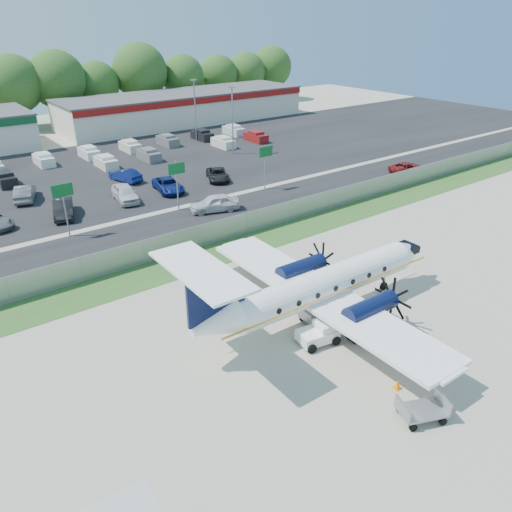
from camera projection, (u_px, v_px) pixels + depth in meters
ground at (312, 320)px, 32.21m from camera, size 170.00×170.00×0.00m
grass_verge at (212, 255)px, 40.83m from camera, size 170.00×4.00×0.02m
access_road at (171, 229)px, 45.86m from camera, size 170.00×8.00×0.02m
parking_lot at (89, 175)px, 60.95m from camera, size 170.00×32.00×0.02m
perimeter_fence at (199, 236)px, 41.83m from camera, size 120.00×0.06×1.99m
building_east at (185, 107)px, 89.62m from camera, size 44.40×12.40×5.24m
sign_left at (63, 198)px, 42.77m from camera, size 1.80×0.26×5.00m
sign_mid at (177, 175)px, 48.70m from camera, size 1.80×0.26×5.00m
sign_right at (266, 158)px, 54.64m from camera, size 1.80×0.26×5.00m
light_pole_ne at (232, 116)px, 68.01m from camera, size 0.90×0.35×9.09m
light_pole_se at (195, 106)px, 75.20m from camera, size 0.90×0.35×9.09m
tree_line at (18, 129)px, 85.39m from camera, size 112.00×6.00×14.00m
aircraft at (321, 286)px, 31.52m from camera, size 19.70×19.46×6.14m
pushback_tug at (319, 333)px, 29.88m from camera, size 2.59×2.06×1.28m
baggage_cart_near at (316, 314)px, 31.95m from camera, size 2.05×1.25×1.07m
baggage_cart_far at (422, 410)px, 24.19m from camera, size 2.64×2.14×1.20m
cone_nose at (341, 293)px, 34.89m from camera, size 0.36×0.36×0.52m
cone_port_wing at (397, 385)px, 26.26m from camera, size 0.40×0.40×0.57m
cone_starboard_wing at (276, 279)px, 36.76m from camera, size 0.35×0.35×0.50m
road_car_mid at (215, 211)px, 50.02m from camera, size 5.34×3.45×1.69m
road_car_east at (407, 173)px, 61.98m from camera, size 5.12×3.25×1.32m
parked_car_b at (65, 216)px, 48.77m from camera, size 3.21×5.40×1.68m
parked_car_c at (126, 201)px, 52.72m from camera, size 2.75×5.30×1.72m
parked_car_d at (169, 191)px, 55.49m from camera, size 3.27×5.61×1.47m
parked_car_e at (218, 180)px, 59.27m from camera, size 4.07×5.39×1.36m
parked_car_f at (26, 200)px, 52.94m from camera, size 3.28×5.26×1.64m
parked_car_g at (126, 181)px, 58.83m from camera, size 2.68×4.80×1.50m
far_parking_rows at (75, 166)px, 64.55m from camera, size 56.00×10.00×1.60m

